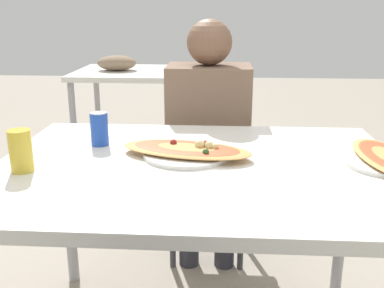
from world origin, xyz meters
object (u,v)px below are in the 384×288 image
at_px(pizza_main, 187,151).
at_px(drink_glass, 21,151).
at_px(soda_can, 99,129).
at_px(chair_far_seated, 209,156).
at_px(dining_table, 198,182).
at_px(person_seated, 208,123).

distance_m(pizza_main, drink_glass, 0.54).
bearing_deg(soda_can, chair_far_seated, 58.46).
distance_m(dining_table, chair_far_seated, 0.85).
relative_size(chair_far_seated, drink_glass, 6.69).
bearing_deg(dining_table, drink_glass, -168.87).
height_order(dining_table, chair_far_seated, chair_far_seated).
relative_size(dining_table, person_seated, 1.11).
distance_m(dining_table, person_seated, 0.71).
bearing_deg(dining_table, person_seated, 88.96).
bearing_deg(chair_far_seated, person_seated, 90.00).
relative_size(soda_can, drink_glass, 0.93).
height_order(dining_table, pizza_main, pizza_main).
bearing_deg(dining_table, pizza_main, 120.66).
xyz_separation_m(person_seated, soda_can, (-0.39, -0.53, 0.11)).
xyz_separation_m(chair_far_seated, pizza_main, (-0.06, -0.75, 0.27)).
xyz_separation_m(chair_far_seated, drink_glass, (-0.57, -0.94, 0.32)).
distance_m(soda_can, drink_glass, 0.34).
relative_size(person_seated, drink_glass, 9.02).
height_order(dining_table, soda_can, soda_can).
relative_size(chair_far_seated, pizza_main, 1.81).
bearing_deg(person_seated, chair_far_seated, -90.00).
bearing_deg(soda_can, drink_glass, -120.42).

